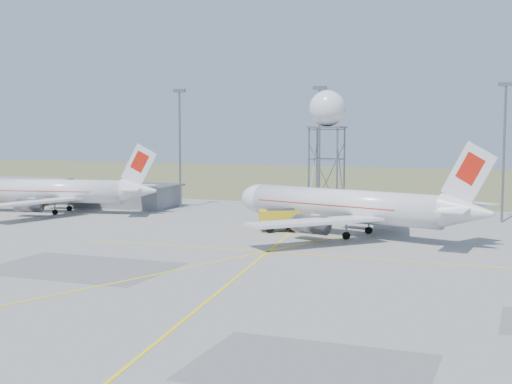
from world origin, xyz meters
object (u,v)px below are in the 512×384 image
at_px(airliner_far, 54,191).
at_px(radar_tower, 327,148).
at_px(fire_truck, 292,219).
at_px(airliner_main, 348,206).

bearing_deg(airliner_far, radar_tower, 177.64).
bearing_deg(fire_truck, airliner_far, 145.60).
relative_size(airliner_main, fire_truck, 4.13).
relative_size(airliner_main, radar_tower, 1.85).
distance_m(airliner_main, airliner_far, 51.19).
bearing_deg(airliner_main, radar_tower, -47.11).
xyz_separation_m(airliner_main, airliner_far, (-50.75, 6.69, -0.32)).
height_order(airliner_main, fire_truck, airliner_main).
bearing_deg(airliner_main, fire_truck, 8.47).
relative_size(radar_tower, fire_truck, 2.23).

